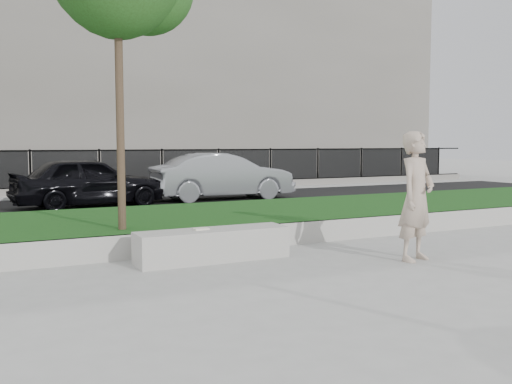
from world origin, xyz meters
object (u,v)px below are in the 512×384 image
man (417,196)px  car_silver (222,176)px  stone_bench (213,245)px  book (201,229)px  car_dark (89,182)px

man → car_silver: man is taller
stone_bench → book: (-0.18, 0.04, 0.26)m
man → book: bearing=136.0°
stone_bench → man: 3.23m
book → car_dark: bearing=90.1°
man → car_dark: bearing=90.1°
book → car_dark: (-0.19, 8.14, 0.24)m
stone_bench → man: (2.82, -1.40, 0.75)m
car_dark → book: bearing=174.6°
stone_bench → man: man is taller
stone_bench → car_silver: (3.80, 8.42, 0.53)m
car_dark → car_silver: (4.17, 0.24, 0.03)m
man → book: 3.36m
book → car_dark: car_dark is taller
book → car_dark: size_ratio=0.05×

